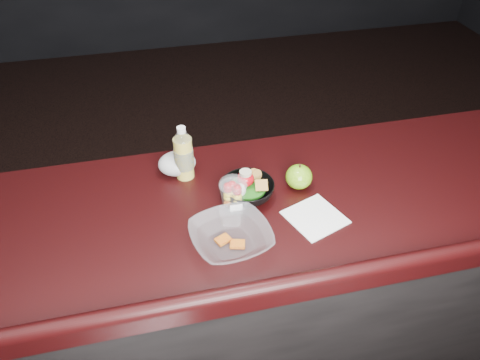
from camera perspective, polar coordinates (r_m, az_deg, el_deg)
The scene contains 8 objects.
counter at distance 1.89m, azimuth 0.30°, elevation -14.49°, with size 4.06×0.71×1.02m.
lemonade_bottle at distance 1.59m, azimuth -6.87°, elevation 2.86°, with size 0.07×0.07×0.20m.
fruit_cup at distance 1.46m, azimuth -0.85°, elevation -1.68°, with size 0.09×0.09×0.13m.
green_apple at distance 1.57m, azimuth 7.19°, elevation 0.40°, with size 0.09×0.09×0.09m.
plastic_bag at distance 1.64m, azimuth -7.56°, elevation 2.20°, with size 0.13×0.11×0.10m.
snack_bowl at distance 1.52m, azimuth 0.88°, elevation -1.11°, with size 0.23×0.23×0.10m.
takeout_bowl at distance 1.37m, azimuth -1.12°, elevation -7.01°, with size 0.27×0.27×0.06m.
paper_napkin at distance 1.49m, azimuth 9.13°, elevation -4.51°, with size 0.16×0.16×0.00m, color white.
Camera 1 is at (-0.26, -0.79, 2.04)m, focal length 35.00 mm.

